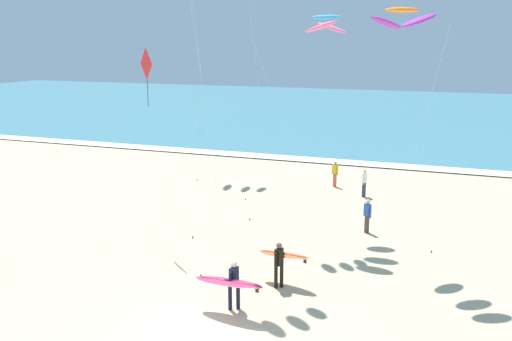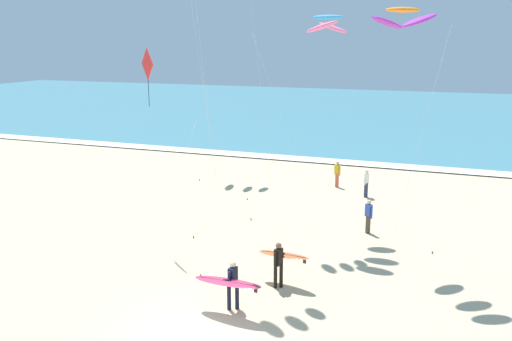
# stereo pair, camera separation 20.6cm
# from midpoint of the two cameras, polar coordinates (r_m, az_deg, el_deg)

# --- Properties ---
(ground_plane) EXTENTS (160.00, 160.00, 0.00)m
(ground_plane) POSITION_cam_midpoint_polar(r_m,az_deg,el_deg) (17.02, -5.96, -16.76)
(ground_plane) COLOR #D1BA8E
(ocean_water) EXTENTS (160.00, 60.00, 0.08)m
(ocean_water) POSITION_cam_midpoint_polar(r_m,az_deg,el_deg) (68.09, 14.38, 6.03)
(ocean_water) COLOR teal
(ocean_water) RESTS_ON ground
(shoreline_foam) EXTENTS (160.00, 1.71, 0.01)m
(shoreline_foam) POSITION_cam_midpoint_polar(r_m,az_deg,el_deg) (39.05, 9.81, 0.88)
(shoreline_foam) COLOR white
(shoreline_foam) RESTS_ON ocean_water
(surfer_lead) EXTENTS (2.46, 1.06, 1.71)m
(surfer_lead) POSITION_cam_midpoint_polar(r_m,az_deg,el_deg) (17.55, -2.45, -11.81)
(surfer_lead) COLOR black
(surfer_lead) RESTS_ON ground
(surfer_trailing) EXTENTS (2.08, 1.08, 1.71)m
(surfer_trailing) POSITION_cam_midpoint_polar(r_m,az_deg,el_deg) (19.30, 2.96, -9.40)
(surfer_trailing) COLOR black
(surfer_trailing) RESTS_ON ground
(kite_arc_cobalt_mid) EXTENTS (4.28, 2.91, 9.69)m
(kite_arc_cobalt_mid) POSITION_cam_midpoint_polar(r_m,az_deg,el_deg) (24.00, 7.94, 15.22)
(kite_arc_cobalt_mid) COLOR pink
(kite_arc_cobalt_mid) RESTS_ON ground
(kite_arc_amber_high) EXTENTS (3.12, 3.10, 9.80)m
(kite_arc_amber_high) POSITION_cam_midpoint_polar(r_m,az_deg,el_deg) (20.87, 15.66, 15.41)
(kite_arc_amber_high) COLOR purple
(kite_arc_amber_high) RESTS_ON ground
(kite_diamond_scarlet_close) EXTENTS (4.16, 3.32, 8.32)m
(kite_diamond_scarlet_close) POSITION_cam_midpoint_polar(r_m,az_deg,el_deg) (22.76, -11.13, 10.45)
(kite_diamond_scarlet_close) COLOR red
(kite_diamond_scarlet_close) RESTS_ON ground
(bystander_white_top) EXTENTS (0.25, 0.49, 1.59)m
(bystander_white_top) POSITION_cam_midpoint_polar(r_m,az_deg,el_deg) (30.65, 11.89, -1.34)
(bystander_white_top) COLOR #2D334C
(bystander_white_top) RESTS_ON ground
(bystander_yellow_top) EXTENTS (0.43, 0.33, 1.59)m
(bystander_yellow_top) POSITION_cam_midpoint_polar(r_m,az_deg,el_deg) (32.47, 8.85, -0.37)
(bystander_yellow_top) COLOR #D8593F
(bystander_yellow_top) RESTS_ON ground
(bystander_blue_top) EXTENTS (0.39, 0.36, 1.59)m
(bystander_blue_top) POSITION_cam_midpoint_polar(r_m,az_deg,el_deg) (25.01, 12.15, -4.79)
(bystander_blue_top) COLOR #4C3D2D
(bystander_blue_top) RESTS_ON ground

